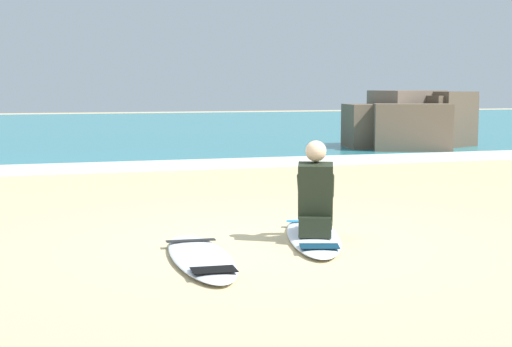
% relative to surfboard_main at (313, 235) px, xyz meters
% --- Properties ---
extents(ground_plane, '(80.00, 80.00, 0.00)m').
position_rel_surfboard_main_xyz_m(ground_plane, '(-0.48, -0.07, -0.04)').
color(ground_plane, '#CCB584').
extents(sea, '(80.00, 28.00, 0.10)m').
position_rel_surfboard_main_xyz_m(sea, '(-0.48, 20.88, 0.01)').
color(sea, teal).
rests_on(sea, ground).
extents(breaking_foam, '(80.00, 0.90, 0.11)m').
position_rel_surfboard_main_xyz_m(breaking_foam, '(-0.48, 7.18, 0.02)').
color(breaking_foam, white).
rests_on(breaking_foam, ground).
extents(surfboard_main, '(1.13, 2.27, 0.08)m').
position_rel_surfboard_main_xyz_m(surfboard_main, '(0.00, 0.00, 0.00)').
color(surfboard_main, silver).
rests_on(surfboard_main, ground).
extents(surfer_seated, '(0.58, 0.77, 0.95)m').
position_rel_surfboard_main_xyz_m(surfer_seated, '(-0.02, -0.12, 0.40)').
color(surfer_seated, black).
rests_on(surfer_seated, surfboard_main).
extents(surfboard_spare_near, '(0.64, 2.04, 0.08)m').
position_rel_surfboard_main_xyz_m(surfboard_spare_near, '(-1.33, -0.63, 0.00)').
color(surfboard_spare_near, silver).
rests_on(surfboard_spare_near, ground).
extents(rock_outcrop_distant, '(3.42, 2.75, 1.46)m').
position_rel_surfboard_main_xyz_m(rock_outcrop_distant, '(6.35, 9.30, 0.63)').
color(rock_outcrop_distant, brown).
rests_on(rock_outcrop_distant, ground).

